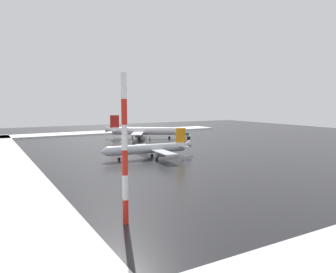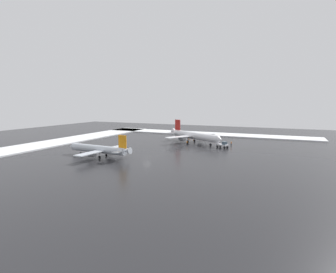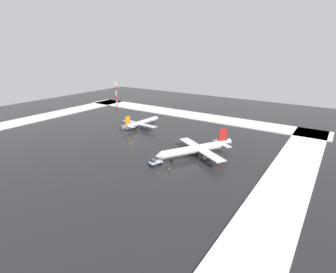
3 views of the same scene
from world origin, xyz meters
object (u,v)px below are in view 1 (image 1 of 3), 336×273
object	(u,v)px
ground_crew_beside_wing	(150,138)
airplane_distant_tail	(144,131)
airplane_parked_starboard	(149,149)
pushback_tug	(185,136)
ground_crew_near_tug	(133,136)
traffic_cone_near_nose	(137,138)
ground_crew_mid_apron	(180,134)
antenna_mast	(125,150)
traffic_cone_wingtip_side	(131,137)
traffic_cone_mid_line	(125,137)

from	to	relation	value
ground_crew_beside_wing	airplane_distant_tail	bearing A→B (deg)	-11.97
airplane_parked_starboard	pushback_tug	size ratio (longest dim) A/B	5.05
ground_crew_near_tug	traffic_cone_near_nose	world-z (taller)	ground_crew_near_tug
traffic_cone_near_nose	ground_crew_mid_apron	bearing A→B (deg)	86.40
airplane_parked_starboard	antenna_mast	xyz separation A→B (m)	(40.17, -23.44, 6.64)
antenna_mast	ground_crew_beside_wing	bearing A→B (deg)	151.14
ground_crew_near_tug	antenna_mast	xyz separation A→B (m)	(84.17, -38.18, 8.19)
antenna_mast	ground_crew_mid_apron	bearing A→B (deg)	144.06
airplane_parked_starboard	traffic_cone_wingtip_side	distance (m)	50.46
airplane_parked_starboard	antenna_mast	distance (m)	46.98
ground_crew_mid_apron	traffic_cone_wingtip_side	xyz separation A→B (m)	(-7.86, -18.75, -0.70)
ground_crew_near_tug	traffic_cone_wingtip_side	world-z (taller)	ground_crew_near_tug
pushback_tug	airplane_parked_starboard	bearing A→B (deg)	-113.81
airplane_distant_tail	ground_crew_mid_apron	xyz separation A→B (m)	(1.04, 16.24, -2.14)
traffic_cone_near_nose	airplane_parked_starboard	bearing A→B (deg)	-20.51
pushback_tug	traffic_cone_wingtip_side	size ratio (longest dim) A/B	9.24
pushback_tug	ground_crew_beside_wing	xyz separation A→B (m)	(-1.37, -15.21, -0.31)
pushback_tug	ground_crew_mid_apron	distance (m)	7.32
ground_crew_near_tug	traffic_cone_mid_line	size ratio (longest dim) A/B	3.11
ground_crew_beside_wing	ground_crew_mid_apron	distance (m)	17.99
antenna_mast	traffic_cone_wingtip_side	xyz separation A→B (m)	(-88.01, 39.35, -8.88)
antenna_mast	traffic_cone_wingtip_side	size ratio (longest dim) A/B	33.30
ground_crew_mid_apron	traffic_cone_wingtip_side	world-z (taller)	ground_crew_mid_apron
ground_crew_mid_apron	airplane_parked_starboard	bearing A→B (deg)	-52.11
airplane_distant_tail	ground_crew_mid_apron	bearing A→B (deg)	26.69
airplane_distant_tail	traffic_cone_near_nose	distance (m)	4.15
traffic_cone_near_nose	traffic_cone_wingtip_side	xyz separation A→B (m)	(-6.64, 0.50, 0.00)
antenna_mast	airplane_distant_tail	bearing A→B (deg)	152.72
pushback_tug	ground_crew_near_tug	bearing A→B (deg)	169.56
ground_crew_beside_wing	traffic_cone_mid_line	size ratio (longest dim) A/B	3.11
pushback_tug	ground_crew_mid_apron	world-z (taller)	pushback_tug
ground_crew_beside_wing	traffic_cone_near_nose	xyz separation A→B (m)	(-6.91, -2.19, -0.70)
traffic_cone_mid_line	pushback_tug	bearing A→B (deg)	49.26
traffic_cone_near_nose	traffic_cone_mid_line	distance (m)	8.44
airplane_parked_starboard	ground_crew_near_tug	distance (m)	46.42
airplane_distant_tail	traffic_cone_near_nose	bearing A→B (deg)	-152.96
ground_crew_near_tug	traffic_cone_mid_line	xyz separation A→B (m)	(-5.44, -1.13, -0.70)
traffic_cone_wingtip_side	traffic_cone_mid_line	bearing A→B (deg)	-124.85
airplane_parked_starboard	traffic_cone_wingtip_side	xyz separation A→B (m)	(-47.83, 15.91, -2.25)
antenna_mast	traffic_cone_wingtip_side	distance (m)	96.81
ground_crew_beside_wing	traffic_cone_wingtip_side	xyz separation A→B (m)	(-13.56, -1.68, -0.70)
ground_crew_beside_wing	traffic_cone_wingtip_side	distance (m)	13.68
pushback_tug	traffic_cone_wingtip_side	distance (m)	22.56
ground_crew_near_tug	pushback_tug	bearing A→B (deg)	116.34
airplane_parked_starboard	traffic_cone_mid_line	world-z (taller)	airplane_parked_starboard
pushback_tug	ground_crew_beside_wing	world-z (taller)	pushback_tug
traffic_cone_near_nose	traffic_cone_wingtip_side	bearing A→B (deg)	175.65
ground_crew_near_tug	traffic_cone_wingtip_side	xyz separation A→B (m)	(-3.84, 1.17, -0.70)
ground_crew_mid_apron	traffic_cone_near_nose	world-z (taller)	ground_crew_mid_apron
airplane_distant_tail	ground_crew_mid_apron	size ratio (longest dim) A/B	16.77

